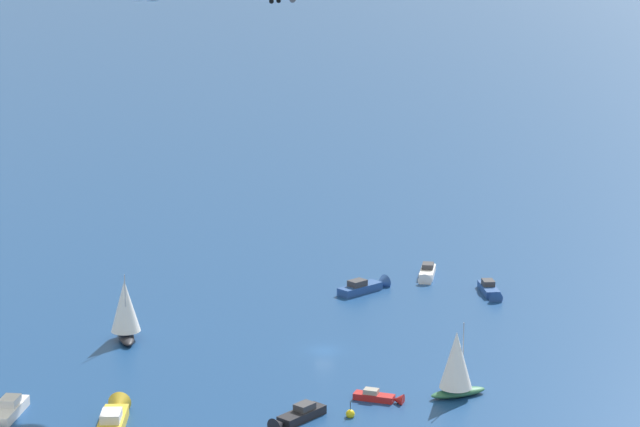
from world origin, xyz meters
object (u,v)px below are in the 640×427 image
Objects in this scene: motorboat_outer_ring_c at (381,397)px; motorboat_outer_ring_b at (5,414)px; sailboat_near_centre at (125,309)px; sailboat_offshore at (456,364)px; marker_buoy at (350,414)px; motorboat_inshore at (427,274)px; motorboat_far_port at (366,286)px; motorboat_trailing at (114,417)px; motorboat_outer_ring_a at (490,291)px; motorboat_far_stbd at (295,417)px.

motorboat_outer_ring_b is at bearing -88.03° from motorboat_outer_ring_c.
sailboat_near_centre is 0.98× the size of motorboat_outer_ring_b.
marker_buoy is (5.19, -14.06, -4.04)m from sailboat_offshore.
sailboat_near_centre is 55.81m from motorboat_inshore.
sailboat_near_centre is 42.70m from motorboat_outer_ring_c.
motorboat_inshore is at bearing 173.30° from sailboat_offshore.
sailboat_near_centre reaches higher than motorboat_inshore.
motorboat_far_port is 47.47m from sailboat_offshore.
motorboat_trailing is 1.12× the size of motorboat_outer_ring_b.
motorboat_far_port is 1.02× the size of motorboat_inshore.
sailboat_near_centre is at bearing 179.94° from motorboat_trailing.
motorboat_trailing is (4.58, -42.41, -3.56)m from sailboat_offshore.
motorboat_far_port is at bearing -59.53° from motorboat_inshore.
motorboat_outer_ring_b is at bearing -24.69° from sailboat_near_centre.
marker_buoy is (3.17, 41.50, -0.38)m from motorboat_outer_ring_b.
motorboat_trailing reaches higher than motorboat_outer_ring_a.
sailboat_offshore is 45.49m from motorboat_outer_ring_a.
motorboat_inshore is 13.58m from motorboat_outer_ring_a.
motorboat_outer_ring_a is 56.00m from marker_buoy.
motorboat_far_stbd is 0.82× the size of motorboat_inshore.
motorboat_far_stbd is at bearing -82.25° from marker_buoy.
motorboat_trailing reaches higher than motorboat_outer_ring_b.
motorboat_outer_ring_a is 49.66m from motorboat_outer_ring_c.
motorboat_far_port is at bearing 118.60° from sailboat_near_centre.
motorboat_trailing is (31.22, -0.03, -3.66)m from sailboat_near_centre.
motorboat_outer_ring_a reaches higher than motorboat_far_stbd.
sailboat_near_centre is 1.54× the size of motorboat_outer_ring_c.
sailboat_near_centre is at bearing 155.31° from motorboat_outer_ring_b.
motorboat_inshore is at bearing 140.09° from motorboat_trailing.
sailboat_offshore is at bearing 92.60° from motorboat_outer_ring_c.
motorboat_inshore is 54.17m from sailboat_offshore.
marker_buoy is at bearing 88.76° from motorboat_trailing.
motorboat_outer_ring_c is 3.07× the size of marker_buoy.
marker_buoy is at bearing 97.75° from motorboat_far_stbd.
sailboat_near_centre is 0.88× the size of motorboat_trailing.
sailboat_offshore reaches higher than motorboat_outer_ring_a.
motorboat_outer_ring_b is at bearing -48.01° from motorboat_inshore.
motorboat_outer_ring_a reaches higher than motorboat_outer_ring_c.
motorboat_outer_ring_b reaches higher than motorboat_far_stbd.
sailboat_near_centre is at bearing -122.16° from sailboat_offshore.
motorboat_far_port is 1.07× the size of motorboat_outer_ring_a.
sailboat_near_centre is 1.31× the size of motorboat_far_stbd.
motorboat_outer_ring_a is (10.75, 8.30, -0.01)m from motorboat_inshore.
motorboat_far_stbd is 34.98m from motorboat_outer_ring_b.
sailboat_offshore is at bearing 110.26° from marker_buoy.
motorboat_outer_ring_c is (54.11, -15.91, -0.20)m from motorboat_inshore.
motorboat_outer_ring_c is at bearing 97.19° from motorboat_trailing.
sailboat_near_centre is 31.44m from motorboat_trailing.
motorboat_far_stbd is 0.86× the size of motorboat_outer_ring_a.
motorboat_outer_ring_c is (43.36, -24.22, -0.18)m from motorboat_outer_ring_a.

